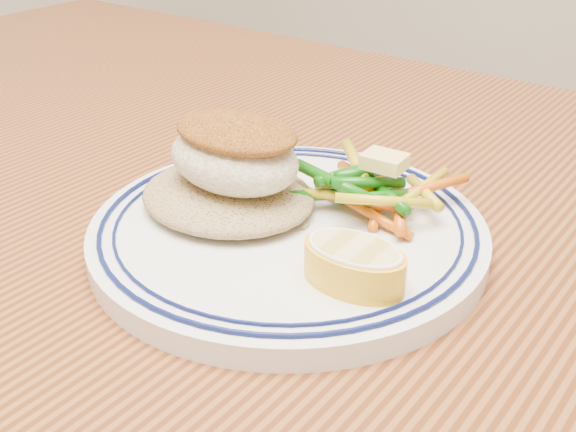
# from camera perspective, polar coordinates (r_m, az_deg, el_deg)

# --- Properties ---
(dining_table) EXTENTS (1.50, 0.90, 0.75)m
(dining_table) POSITION_cam_1_polar(r_m,az_deg,el_deg) (0.47, 2.24, -16.18)
(dining_table) COLOR #532610
(dining_table) RESTS_ON ground
(plate) EXTENTS (0.25, 0.25, 0.02)m
(plate) POSITION_cam_1_polar(r_m,az_deg,el_deg) (0.45, 0.00, -1.18)
(plate) COLOR silver
(plate) RESTS_ON dining_table
(rice_pilaf) EXTENTS (0.12, 0.10, 0.02)m
(rice_pilaf) POSITION_cam_1_polar(r_m,az_deg,el_deg) (0.46, -4.78, 1.95)
(rice_pilaf) COLOR olive
(rice_pilaf) RESTS_ON plate
(fish_fillet) EXTENTS (0.09, 0.07, 0.05)m
(fish_fillet) POSITION_cam_1_polar(r_m,az_deg,el_deg) (0.45, -4.26, 5.09)
(fish_fillet) COLOR beige
(fish_fillet) RESTS_ON rice_pilaf
(vegetable_pile) EXTENTS (0.10, 0.09, 0.03)m
(vegetable_pile) POSITION_cam_1_polar(r_m,az_deg,el_deg) (0.46, 6.51, 2.16)
(vegetable_pile) COLOR #D2570A
(vegetable_pile) RESTS_ON plate
(butter_pat) EXTENTS (0.03, 0.02, 0.01)m
(butter_pat) POSITION_cam_1_polar(r_m,az_deg,el_deg) (0.45, 7.63, 4.32)
(butter_pat) COLOR #ECE173
(butter_pat) RESTS_ON vegetable_pile
(lemon_wedge) EXTENTS (0.06, 0.06, 0.02)m
(lemon_wedge) POSITION_cam_1_polar(r_m,az_deg,el_deg) (0.39, 5.24, -3.70)
(lemon_wedge) COLOR yellow
(lemon_wedge) RESTS_ON plate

